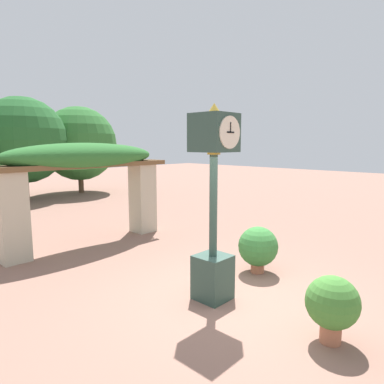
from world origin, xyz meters
TOP-DOWN VIEW (x-y plane):
  - ground_plane at (0.00, 0.00)m, footprint 60.00×60.00m
  - pedestal_clock at (-0.22, 0.24)m, footprint 0.63×0.68m
  - pergola at (0.00, 4.83)m, footprint 5.01×1.22m
  - potted_plant_near_left at (1.39, 0.34)m, footprint 0.84×0.84m
  - potted_plant_near_right at (-0.14, -1.81)m, footprint 0.72×0.72m
  - tree_line at (1.04, 14.01)m, footprint 13.47×4.27m

SIDE VIEW (x-z plane):
  - ground_plane at x=0.00m, z-range 0.00..0.00m
  - potted_plant_near_right at x=-0.14m, z-range 0.08..1.03m
  - potted_plant_near_left at x=1.39m, z-range 0.06..1.05m
  - pedestal_clock at x=-0.22m, z-range 0.03..3.41m
  - pergola at x=0.00m, z-range 0.62..3.36m
  - tree_line at x=1.04m, z-range 0.29..5.24m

